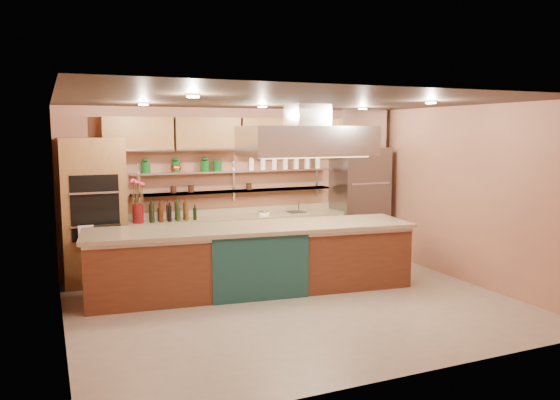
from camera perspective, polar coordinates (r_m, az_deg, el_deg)
name	(u,v)px	position (r m, az deg, el deg)	size (l,w,h in m)	color
floor	(295,304)	(7.77, 1.53, -10.85)	(6.00, 5.00, 0.02)	gray
ceiling	(295,101)	(7.40, 1.61, 10.32)	(6.00, 5.00, 0.02)	black
wall_back	(236,188)	(9.76, -4.63, 1.31)	(6.00, 0.04, 2.80)	#A86A4F
wall_front	(406,237)	(5.32, 13.02, -3.76)	(6.00, 0.04, 2.80)	#A86A4F
wall_left	(59,218)	(6.77, -22.12, -1.79)	(0.04, 5.00, 2.80)	#A86A4F
wall_right	(466,195)	(9.13, 18.91, 0.54)	(0.04, 5.00, 2.80)	#A86A4F
oven_stack	(94,212)	(8.99, -18.89, -1.17)	(0.95, 0.64, 2.30)	brown
refrigerator	(359,203)	(10.48, 8.29, -0.27)	(0.95, 0.72, 2.10)	slate
back_counter	(239,242)	(9.61, -4.28, -4.42)	(3.84, 0.64, 0.93)	tan
wall_shelf_lower	(236,191)	(9.63, -4.66, 0.93)	(3.60, 0.26, 0.03)	silver
wall_shelf_upper	(235,171)	(9.60, -4.68, 3.01)	(3.60, 0.26, 0.03)	silver
upper_cabinets	(239,134)	(9.54, -4.34, 6.89)	(4.60, 0.36, 0.55)	brown
range_hood	(307,141)	(8.38, 2.86, 6.18)	(2.00, 1.00, 0.45)	silver
ceiling_downlights	(289,104)	(7.58, 0.96, 10.02)	(4.00, 2.80, 0.02)	#FFE5A5
island	(253,259)	(8.24, -2.87, -6.13)	(4.77, 1.04, 0.99)	brown
flower_vase	(138,214)	(9.04, -14.61, -1.38)	(0.17, 0.17, 0.31)	#620E11
oil_bottle_cluster	(173,213)	(9.15, -11.09, -1.33)	(0.82, 0.24, 0.26)	black
kitchen_scale	(263,212)	(9.62, -1.78, -1.28)	(0.18, 0.13, 0.10)	white
bar_faucet	(299,206)	(10.00, 1.95, -0.68)	(0.03, 0.03, 0.20)	silver
copper_kettle	(175,168)	(9.31, -10.87, 3.31)	(0.18, 0.18, 0.14)	#C95B2E
green_canister	(217,166)	(9.49, -6.58, 3.58)	(0.15, 0.15, 0.18)	#0E4517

